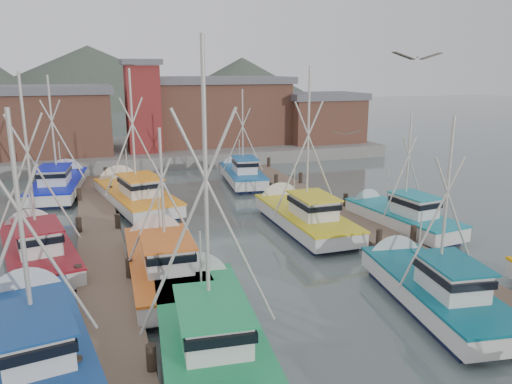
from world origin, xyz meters
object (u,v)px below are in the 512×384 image
object	(u,v)px
boat_4	(206,325)
boat_12	(133,195)
lookout_tower	(143,106)
boat_8	(164,262)

from	to	relation	value
boat_4	boat_12	distance (m)	18.77
lookout_tower	boat_4	world-z (taller)	boat_4
boat_8	boat_12	size ratio (longest dim) A/B	0.89
boat_4	boat_8	bearing A→B (deg)	99.88
boat_8	boat_4	bearing A→B (deg)	-83.56
boat_12	boat_8	bearing A→B (deg)	-100.30
lookout_tower	boat_12	size ratio (longest dim) A/B	0.79
lookout_tower	boat_8	world-z (taller)	lookout_tower
boat_8	boat_12	distance (m)	12.69
lookout_tower	boat_12	world-z (taller)	lookout_tower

